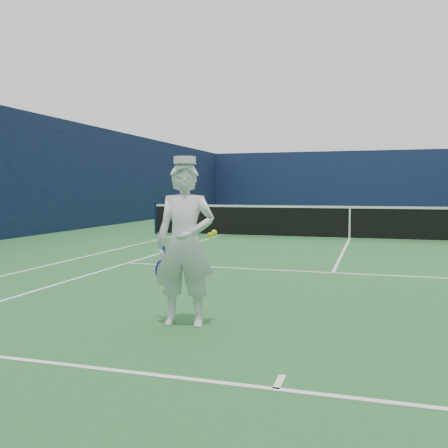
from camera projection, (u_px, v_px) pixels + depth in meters
The scene contains 5 objects.
ground at pixel (349, 239), 15.12m from camera, with size 80.00×80.00×0.00m, color #25622D.
court_markings at pixel (349, 239), 15.12m from camera, with size 11.03×23.83×0.01m.
windscreen_fence at pixel (351, 173), 14.98m from camera, with size 20.12×36.12×4.00m.
tennis_net at pixel (350, 221), 15.08m from camera, with size 12.88×0.09×1.07m.
tennis_player at pixel (185, 243), 5.52m from camera, with size 0.81×0.52×1.87m.
Camera 1 is at (0.68, -15.51, 1.51)m, focal length 40.00 mm.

